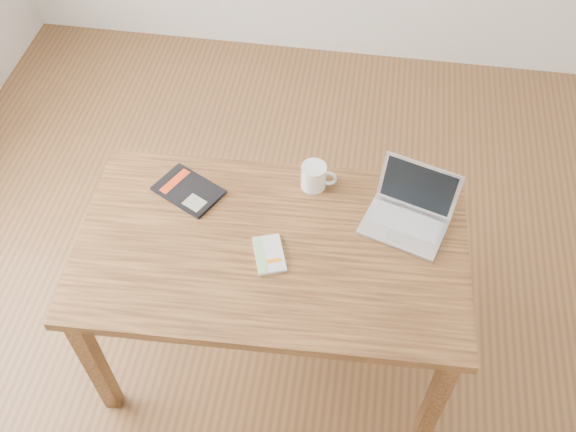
# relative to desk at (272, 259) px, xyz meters

# --- Properties ---
(room) EXTENTS (4.04, 4.04, 2.70)m
(room) POSITION_rel_desk_xyz_m (-0.03, 0.14, 0.69)
(room) COLOR #54361C
(room) RESTS_ON ground
(desk) EXTENTS (1.42, 0.85, 0.75)m
(desk) POSITION_rel_desk_xyz_m (0.00, 0.00, 0.00)
(desk) COLOR #503118
(desk) RESTS_ON ground
(white_guidebook) EXTENTS (0.15, 0.18, 0.01)m
(white_guidebook) POSITION_rel_desk_xyz_m (-0.00, -0.05, 0.10)
(white_guidebook) COLOR silver
(white_guidebook) RESTS_ON desk
(black_guidebook) EXTENTS (0.29, 0.26, 0.01)m
(black_guidebook) POSITION_rel_desk_xyz_m (-0.35, 0.20, 0.10)
(black_guidebook) COLOR black
(black_guidebook) RESTS_ON desk
(laptop) EXTENTS (0.35, 0.32, 0.20)m
(laptop) POSITION_rel_desk_xyz_m (0.47, 0.19, 0.13)
(laptop) COLOR silver
(laptop) RESTS_ON desk
(coffee_mug) EXTENTS (0.14, 0.10, 0.10)m
(coffee_mug) POSITION_rel_desk_xyz_m (0.11, 0.30, 0.14)
(coffee_mug) COLOR white
(coffee_mug) RESTS_ON desk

